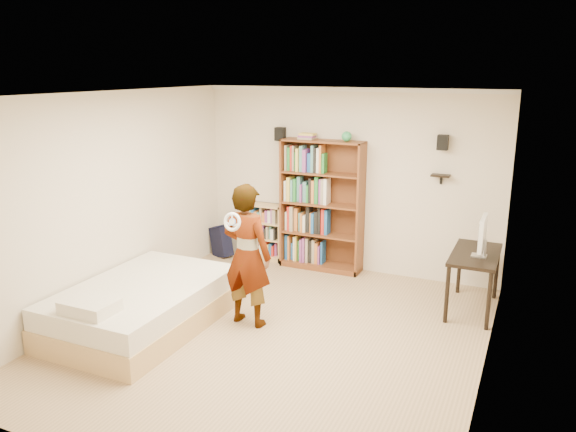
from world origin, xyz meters
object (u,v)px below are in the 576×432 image
at_px(tall_bookshelf, 322,206).
at_px(computer_desk, 473,282).
at_px(low_bookshelf, 263,231).
at_px(daybed, 143,300).
at_px(person, 247,255).

xyz_separation_m(tall_bookshelf, computer_desk, (2.29, -0.65, -0.60)).
distance_m(low_bookshelf, daybed, 2.79).
height_order(computer_desk, daybed, computer_desk).
bearing_deg(tall_bookshelf, low_bookshelf, 177.39).
bearing_deg(tall_bookshelf, daybed, -113.46).
bearing_deg(low_bookshelf, tall_bookshelf, -2.61).
bearing_deg(daybed, tall_bookshelf, 66.54).
bearing_deg(person, daybed, 32.88).
xyz_separation_m(tall_bookshelf, person, (-0.10, -2.15, -0.12)).
distance_m(tall_bookshelf, person, 2.15).
height_order(computer_desk, person, person).
height_order(tall_bookshelf, daybed, tall_bookshelf).
relative_size(daybed, person, 1.29).
xyz_separation_m(daybed, person, (1.08, 0.58, 0.53)).
bearing_deg(computer_desk, low_bookshelf, 168.13).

